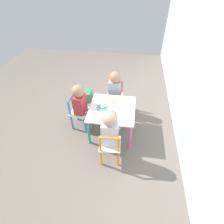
% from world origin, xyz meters
% --- Properties ---
extents(ground_plane, '(6.00, 6.00, 0.00)m').
position_xyz_m(ground_plane, '(0.00, 0.00, 0.00)').
color(ground_plane, '#6B6056').
extents(house_wall, '(6.00, 0.06, 2.60)m').
position_xyz_m(house_wall, '(0.00, 0.98, 1.30)').
color(house_wall, '#B2C1CC').
rests_on(house_wall, ground_plane).
extents(kids_table, '(0.63, 0.63, 0.44)m').
position_xyz_m(kids_table, '(0.00, 0.00, 0.39)').
color(kids_table, silver).
rests_on(kids_table, ground_plane).
extents(chair_blue, '(0.29, 0.29, 0.53)m').
position_xyz_m(chair_blue, '(-0.05, -0.52, 0.26)').
color(chair_blue, silver).
rests_on(chair_blue, ground_plane).
extents(chair_orange, '(0.28, 0.28, 0.53)m').
position_xyz_m(chair_orange, '(0.52, 0.04, 0.26)').
color(chair_orange, silver).
rests_on(chair_orange, ground_plane).
extents(chair_red, '(0.27, 0.27, 0.53)m').
position_xyz_m(chair_red, '(-0.52, -0.02, 0.26)').
color(chair_red, silver).
rests_on(chair_red, ground_plane).
extents(child_front, '(0.21, 0.23, 0.74)m').
position_xyz_m(child_front, '(-0.05, -0.46, 0.46)').
color(child_front, '#7A6B5B').
rests_on(child_front, ground_plane).
extents(child_right, '(0.23, 0.21, 0.78)m').
position_xyz_m(child_right, '(0.46, 0.04, 0.47)').
color(child_right, '#4C608E').
rests_on(child_right, ground_plane).
extents(child_left, '(0.22, 0.21, 0.75)m').
position_xyz_m(child_left, '(-0.46, -0.02, 0.46)').
color(child_left, '#4C608E').
rests_on(child_left, ground_plane).
extents(plate_front, '(0.16, 0.16, 0.03)m').
position_xyz_m(plate_front, '(-0.00, -0.13, 0.45)').
color(plate_front, '#4C9EE0').
rests_on(plate_front, kids_table).
extents(plate_right, '(0.15, 0.15, 0.03)m').
position_xyz_m(plate_right, '(0.13, 0.00, 0.45)').
color(plate_right, '#E54C47').
rests_on(plate_right, kids_table).
extents(plate_left, '(0.16, 0.16, 0.03)m').
position_xyz_m(plate_left, '(-0.13, 0.00, 0.45)').
color(plate_left, white).
rests_on(plate_left, kids_table).
extents(storage_bin, '(0.21, 0.22, 0.17)m').
position_xyz_m(storage_bin, '(-0.75, -0.60, 0.08)').
color(storage_bin, '#3D8E56').
rests_on(storage_bin, ground_plane).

